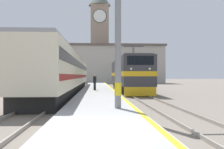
% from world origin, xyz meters
% --- Properties ---
extents(ground_plane, '(200.00, 200.00, 0.00)m').
position_xyz_m(ground_plane, '(0.00, 30.00, 0.00)').
color(ground_plane, '#70665B').
extents(platform, '(3.57, 140.00, 0.36)m').
position_xyz_m(platform, '(0.00, 25.00, 0.18)').
color(platform, '#999999').
rests_on(platform, ground).
extents(rail_track_near, '(2.83, 140.00, 0.16)m').
position_xyz_m(rail_track_near, '(3.62, 25.00, 0.03)').
color(rail_track_near, '#70665B').
rests_on(rail_track_near, ground).
extents(rail_track_far, '(2.83, 140.00, 0.16)m').
position_xyz_m(rail_track_far, '(-3.35, 25.00, 0.03)').
color(rail_track_far, '#70665B').
rests_on(rail_track_far, ground).
extents(locomotive_train, '(2.92, 17.11, 4.88)m').
position_xyz_m(locomotive_train, '(3.62, 23.06, 1.99)').
color(locomotive_train, black).
rests_on(locomotive_train, ground).
extents(passenger_train, '(2.92, 34.85, 4.06)m').
position_xyz_m(passenger_train, '(-3.35, 21.88, 2.18)').
color(passenger_train, black).
rests_on(passenger_train, ground).
extents(catenary_mast, '(3.08, 0.32, 7.99)m').
position_xyz_m(catenary_mast, '(0.94, 4.61, 4.30)').
color(catenary_mast, gray).
rests_on(catenary_mast, platform).
extents(person_on_platform, '(0.34, 0.34, 1.65)m').
position_xyz_m(person_on_platform, '(-0.31, 19.63, 1.22)').
color(person_on_platform, '#23232D').
rests_on(person_on_platform, platform).
extents(clock_tower, '(6.01, 6.01, 25.35)m').
position_xyz_m(clock_tower, '(0.78, 64.15, 13.61)').
color(clock_tower, gray).
rests_on(clock_tower, ground).
extents(station_building, '(24.40, 8.98, 9.20)m').
position_xyz_m(station_building, '(3.92, 56.06, 4.63)').
color(station_building, '#A8A399').
rests_on(station_building, ground).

